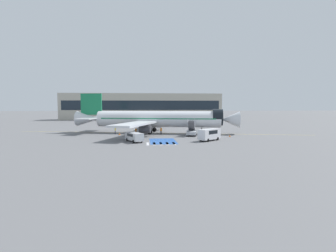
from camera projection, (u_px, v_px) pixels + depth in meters
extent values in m
plane|color=slate|center=(159.00, 133.00, 65.37)|extent=(600.00, 600.00, 0.00)
cube|color=gold|center=(158.00, 133.00, 66.28)|extent=(73.27, 16.75, 0.01)
cube|color=#2856A8|center=(163.00, 141.00, 51.06)|extent=(5.09, 8.72, 0.01)
cube|color=silver|center=(148.00, 144.00, 47.48)|extent=(0.44, 3.60, 0.01)
cube|color=silver|center=(154.00, 144.00, 47.60)|extent=(0.44, 3.60, 0.01)
cube|color=silver|center=(161.00, 144.00, 47.71)|extent=(0.44, 3.60, 0.01)
cube|color=silver|center=(167.00, 144.00, 47.82)|extent=(0.44, 3.60, 0.01)
cube|color=silver|center=(174.00, 143.00, 47.93)|extent=(0.44, 3.60, 0.01)
cylinder|color=silver|center=(158.00, 119.00, 66.01)|extent=(31.20, 10.78, 4.03)
cone|color=silver|center=(230.00, 120.00, 63.74)|extent=(5.19, 4.83, 3.95)
cone|color=silver|center=(88.00, 119.00, 68.38)|extent=(6.74, 5.10, 3.87)
cylinder|color=black|center=(218.00, 117.00, 64.09)|extent=(3.25, 4.50, 4.07)
cube|color=#197A4C|center=(158.00, 118.00, 66.00)|extent=(28.79, 10.31, 0.24)
cube|color=silver|center=(152.00, 119.00, 75.69)|extent=(6.29, 18.13, 0.44)
cylinder|color=#38383D|center=(157.00, 124.00, 73.99)|extent=(2.86, 2.43, 1.92)
cube|color=silver|center=(136.00, 124.00, 57.30)|extent=(10.82, 18.35, 0.44)
cylinder|color=#38383D|center=(145.00, 129.00, 58.75)|extent=(2.86, 2.43, 1.92)
cube|color=#197A4C|center=(91.00, 104.00, 67.98)|extent=(5.58, 1.59, 5.51)
cube|color=silver|center=(99.00, 117.00, 71.96)|extent=(4.96, 7.08, 0.24)
cube|color=silver|center=(87.00, 119.00, 64.39)|extent=(4.96, 7.08, 0.24)
cylinder|color=#38383D|center=(202.00, 126.00, 64.76)|extent=(0.20, 0.20, 2.74)
cylinder|color=black|center=(202.00, 132.00, 64.86)|extent=(0.88, 0.46, 0.84)
cylinder|color=#38383D|center=(154.00, 125.00, 69.43)|extent=(0.24, 0.24, 2.41)
cylinder|color=black|center=(154.00, 130.00, 69.52)|extent=(1.21, 0.83, 1.10)
cylinder|color=#38383D|center=(150.00, 127.00, 63.27)|extent=(0.24, 0.24, 2.41)
cylinder|color=black|center=(150.00, 132.00, 63.37)|extent=(1.21, 0.83, 1.10)
cube|color=#ADB2BA|center=(191.00, 133.00, 60.58)|extent=(3.20, 5.17, 0.70)
cylinder|color=black|center=(188.00, 133.00, 62.39)|extent=(0.37, 0.73, 0.70)
cylinder|color=black|center=(196.00, 133.00, 62.15)|extent=(0.37, 0.73, 0.70)
cylinder|color=black|center=(187.00, 135.00, 59.06)|extent=(0.37, 0.73, 0.70)
cylinder|color=black|center=(195.00, 135.00, 58.82)|extent=(0.37, 0.73, 0.70)
cube|color=#4C4C51|center=(191.00, 126.00, 60.47)|extent=(2.31, 4.37, 2.30)
cube|color=#4C4C51|center=(192.00, 121.00, 62.64)|extent=(1.85, 1.44, 0.12)
cube|color=silver|center=(188.00, 124.00, 60.53)|extent=(1.06, 4.43, 3.00)
cube|color=silver|center=(195.00, 124.00, 60.33)|extent=(1.06, 4.43, 3.00)
cube|color=#38383D|center=(137.00, 124.00, 88.13)|extent=(10.00, 3.99, 0.60)
cube|color=silver|center=(122.00, 123.00, 86.92)|extent=(2.51, 2.68, 1.60)
cube|color=black|center=(119.00, 122.00, 86.62)|extent=(0.35, 1.98, 0.70)
cylinder|color=#B7BCC4|center=(138.00, 119.00, 88.12)|extent=(7.02, 3.55, 2.54)
cylinder|color=gold|center=(138.00, 119.00, 88.12)|extent=(0.75, 2.61, 2.59)
cylinder|color=black|center=(124.00, 125.00, 85.94)|extent=(0.99, 0.43, 0.96)
cylinder|color=black|center=(123.00, 125.00, 88.23)|extent=(0.99, 0.43, 0.96)
cylinder|color=black|center=(139.00, 125.00, 87.14)|extent=(0.99, 0.43, 0.96)
cylinder|color=black|center=(138.00, 125.00, 89.44)|extent=(0.99, 0.43, 0.96)
cylinder|color=black|center=(147.00, 125.00, 87.81)|extent=(0.99, 0.43, 0.96)
cylinder|color=black|center=(146.00, 124.00, 90.11)|extent=(0.99, 0.43, 0.96)
cube|color=silver|center=(134.00, 136.00, 50.10)|extent=(3.81, 5.30, 1.45)
cube|color=black|center=(134.00, 135.00, 50.07)|extent=(2.84, 3.28, 0.52)
cylinder|color=black|center=(142.00, 141.00, 49.25)|extent=(0.46, 0.66, 0.64)
cylinder|color=black|center=(134.00, 141.00, 48.40)|extent=(0.46, 0.66, 0.64)
cylinder|color=black|center=(135.00, 139.00, 51.91)|extent=(0.46, 0.66, 0.64)
cylinder|color=black|center=(127.00, 140.00, 51.05)|extent=(0.46, 0.66, 0.64)
cube|color=silver|center=(209.00, 134.00, 51.73)|extent=(5.23, 4.85, 1.98)
cube|color=black|center=(209.00, 132.00, 51.70)|extent=(3.43, 3.32, 0.71)
cylinder|color=black|center=(208.00, 140.00, 50.04)|extent=(0.62, 0.57, 0.64)
cylinder|color=black|center=(201.00, 139.00, 51.21)|extent=(0.62, 0.57, 0.64)
cylinder|color=black|center=(218.00, 139.00, 52.41)|extent=(0.62, 0.57, 0.64)
cylinder|color=black|center=(211.00, 138.00, 53.57)|extent=(0.62, 0.57, 0.64)
cylinder|color=#2D2D33|center=(136.00, 133.00, 62.57)|extent=(0.14, 0.14, 0.78)
cylinder|color=#2D2D33|center=(136.00, 133.00, 62.44)|extent=(0.14, 0.14, 0.78)
cube|color=orange|center=(136.00, 130.00, 62.45)|extent=(0.45, 0.46, 0.62)
cube|color=silver|center=(136.00, 130.00, 62.45)|extent=(0.46, 0.47, 0.06)
sphere|color=#9E704C|center=(136.00, 128.00, 62.42)|extent=(0.21, 0.21, 0.21)
cylinder|color=#2D2D33|center=(161.00, 133.00, 63.27)|extent=(0.14, 0.14, 0.83)
cylinder|color=#2D2D33|center=(161.00, 133.00, 63.20)|extent=(0.14, 0.14, 0.83)
cube|color=orange|center=(161.00, 130.00, 63.18)|extent=(0.47, 0.34, 0.65)
cube|color=silver|center=(161.00, 130.00, 63.18)|extent=(0.48, 0.36, 0.06)
sphere|color=brown|center=(161.00, 128.00, 63.15)|extent=(0.22, 0.22, 0.22)
cylinder|color=#191E38|center=(115.00, 132.00, 63.93)|extent=(0.14, 0.14, 0.89)
cylinder|color=#191E38|center=(115.00, 132.00, 63.76)|extent=(0.14, 0.14, 0.89)
cube|color=yellow|center=(115.00, 129.00, 63.78)|extent=(0.29, 0.45, 0.71)
cube|color=silver|center=(115.00, 129.00, 63.78)|extent=(0.30, 0.46, 0.06)
sphere|color=tan|center=(115.00, 127.00, 63.75)|extent=(0.24, 0.24, 0.24)
cone|color=orange|center=(230.00, 136.00, 58.54)|extent=(0.45, 0.45, 0.49)
cylinder|color=white|center=(230.00, 135.00, 58.54)|extent=(0.24, 0.24, 0.06)
cone|color=orange|center=(119.00, 134.00, 62.35)|extent=(0.50, 0.50, 0.55)
cylinder|color=white|center=(119.00, 134.00, 62.35)|extent=(0.27, 0.27, 0.07)
cube|color=#B2AD9E|center=(142.00, 107.00, 133.59)|extent=(79.79, 12.00, 13.04)
cube|color=#19232D|center=(142.00, 105.00, 127.53)|extent=(76.60, 0.10, 4.56)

